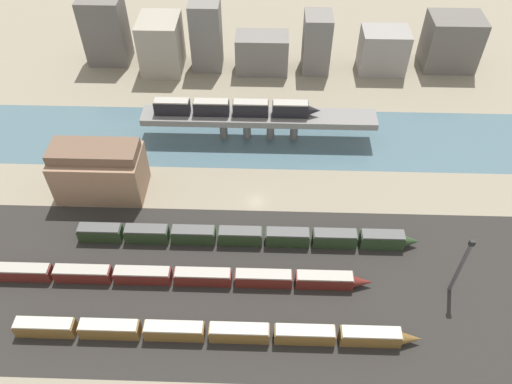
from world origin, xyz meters
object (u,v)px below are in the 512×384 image
(train_yard_mid, at_px, (150,276))
(warehouse_building, at_px, (99,171))
(train_on_bridge, at_px, (235,108))
(train_yard_far, at_px, (246,236))
(train_yard_near, at_px, (214,332))
(signal_tower, at_px, (461,266))

(train_yard_mid, height_order, warehouse_building, warehouse_building)
(train_on_bridge, xyz_separation_m, train_yard_far, (4.39, -36.87, -7.86))
(train_on_bridge, relative_size, train_yard_near, 0.57)
(train_on_bridge, bearing_deg, signal_tower, -45.56)
(train_yard_near, relative_size, warehouse_building, 3.72)
(train_on_bridge, height_order, train_yard_far, train_on_bridge)
(warehouse_building, xyz_separation_m, signal_tower, (78.32, -26.44, 1.38))
(train_yard_near, distance_m, train_yard_mid, 19.17)
(train_yard_mid, relative_size, signal_tower, 5.79)
(train_yard_near, relative_size, signal_tower, 4.89)
(warehouse_building, bearing_deg, train_on_bridge, 34.77)
(train_on_bridge, xyz_separation_m, signal_tower, (47.14, -48.08, -1.78))
(train_yard_mid, distance_m, signal_tower, 62.56)
(train_on_bridge, bearing_deg, train_yard_far, -83.22)
(train_on_bridge, xyz_separation_m, train_yard_near, (-0.60, -60.37, -7.97))
(train_on_bridge, distance_m, train_yard_near, 60.89)
(warehouse_building, height_order, signal_tower, signal_tower)
(warehouse_building, relative_size, signal_tower, 1.31)
(train_on_bridge, height_order, train_yard_near, train_on_bridge)
(signal_tower, bearing_deg, train_yard_far, 165.31)
(train_yard_near, height_order, train_yard_far, train_yard_far)
(warehouse_building, distance_m, signal_tower, 82.67)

